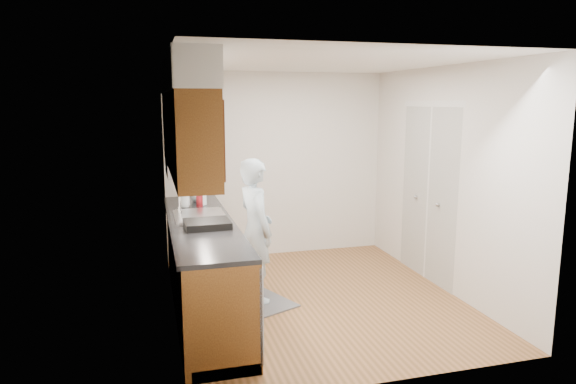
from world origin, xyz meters
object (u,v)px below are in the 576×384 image
Objects in this scene: person at (255,221)px; dish_rack at (207,224)px; soap_bottle_b at (201,197)px; soap_bottle_c at (196,195)px; soda_can at (200,201)px; soap_bottle_a at (185,194)px.

dish_rack is at bearing 114.96° from person.
person is at bearing -53.85° from soap_bottle_b.
soap_bottle_b is at bearing 85.25° from dish_rack.
soap_bottle_c is (-0.04, 0.24, -0.02)m from soap_bottle_b.
soda_can is at bearing -87.80° from soap_bottle_c.
person is 8.96× the size of soap_bottle_b.
soap_bottle_b is at bearing 16.20° from soap_bottle_a.
person is 0.80m from soda_can.
soap_bottle_c is at bearing 87.53° from dish_rack.
soap_bottle_c is (-0.53, 0.91, 0.14)m from person.
soda_can is at bearing -7.00° from soap_bottle_a.
soap_bottle_a is 0.34m from soap_bottle_c.
person is at bearing -49.03° from soda_can.
dish_rack is at bearing -91.72° from soda_can.
soap_bottle_b is 0.46× the size of dish_rack.
dish_rack is at bearing -90.79° from soap_bottle_c.
person is 1.06m from soap_bottle_c.
soda_can is (0.01, -0.31, -0.01)m from soap_bottle_c.
person is 0.85m from soap_bottle_b.
soda_can is (-0.52, 0.60, 0.13)m from person.
soda_can reaches higher than dish_rack.
soap_bottle_b is 1.42× the size of soda_can.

